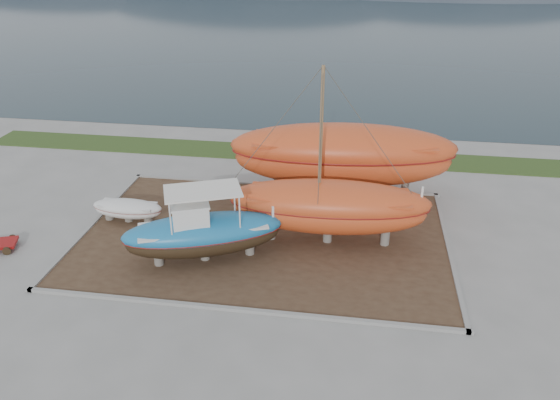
% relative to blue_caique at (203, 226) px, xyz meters
% --- Properties ---
extents(ground, '(140.00, 140.00, 0.00)m').
position_rel_blue_caique_xyz_m(ground, '(2.34, -1.46, -1.84)').
color(ground, gray).
rests_on(ground, ground).
extents(dirt_patch, '(18.00, 12.00, 0.06)m').
position_rel_blue_caique_xyz_m(dirt_patch, '(2.34, 2.54, -1.81)').
color(dirt_patch, '#422D1E').
rests_on(dirt_patch, ground).
extents(curb_frame, '(18.60, 12.60, 0.15)m').
position_rel_blue_caique_xyz_m(curb_frame, '(2.34, 2.54, -1.76)').
color(curb_frame, gray).
rests_on(curb_frame, ground).
extents(grass_strip, '(44.00, 3.00, 0.08)m').
position_rel_blue_caique_xyz_m(grass_strip, '(2.34, 14.04, -1.80)').
color(grass_strip, '#284219').
rests_on(grass_strip, ground).
extents(sea, '(260.00, 100.00, 0.04)m').
position_rel_blue_caique_xyz_m(sea, '(2.34, 68.54, -1.84)').
color(sea, '#192B32').
rests_on(sea, ground).
extents(blue_caique, '(7.71, 4.84, 3.56)m').
position_rel_blue_caique_xyz_m(blue_caique, '(0.00, 0.00, 0.00)').
color(blue_caique, '#1C76B2').
rests_on(blue_caique, dirt_patch).
extents(white_dinghy, '(3.84, 1.54, 1.14)m').
position_rel_blue_caique_xyz_m(white_dinghy, '(-5.04, 3.04, -1.21)').
color(white_dinghy, white).
rests_on(white_dinghy, dirt_patch).
extents(orange_sailboat, '(9.86, 3.30, 8.69)m').
position_rel_blue_caique_xyz_m(orange_sailboat, '(5.56, 2.49, 2.57)').
color(orange_sailboat, '#CA481F').
rests_on(orange_sailboat, dirt_patch).
extents(orange_bare_hull, '(13.00, 4.88, 4.17)m').
position_rel_blue_caique_xyz_m(orange_bare_hull, '(5.93, 7.84, 0.31)').
color(orange_bare_hull, '#CA481F').
rests_on(orange_bare_hull, dirt_patch).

